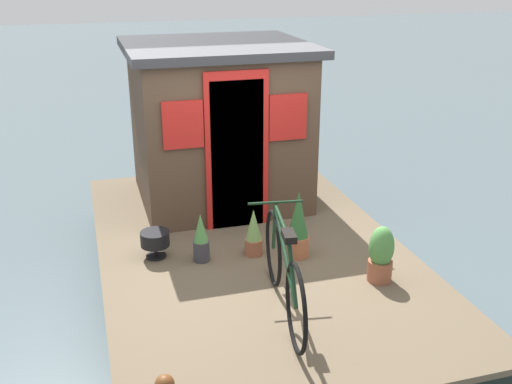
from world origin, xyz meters
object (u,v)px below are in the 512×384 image
(potted_plant_succulent, at_px, (201,239))
(houseboat_cabin, at_px, (218,123))
(charcoal_grill, at_px, (155,240))
(potted_plant_sage, at_px, (298,226))
(bicycle, at_px, (284,271))
(potted_plant_fern, at_px, (381,255))
(potted_plant_geranium, at_px, (254,233))

(potted_plant_succulent, bearing_deg, houseboat_cabin, -19.29)
(charcoal_grill, bearing_deg, potted_plant_sage, -105.36)
(houseboat_cabin, xyz_separation_m, bicycle, (-2.80, 0.08, -0.59))
(potted_plant_succulent, distance_m, charcoal_grill, 0.49)
(potted_plant_sage, relative_size, potted_plant_fern, 1.28)
(potted_plant_geranium, bearing_deg, potted_plant_succulent, 88.26)
(houseboat_cabin, relative_size, bicycle, 1.23)
(houseboat_cabin, relative_size, potted_plant_sage, 3.01)
(houseboat_cabin, distance_m, potted_plant_fern, 2.81)
(charcoal_grill, bearing_deg, potted_plant_fern, -118.54)
(potted_plant_sage, bearing_deg, bicycle, 153.38)
(houseboat_cabin, bearing_deg, potted_plant_succulent, 160.71)
(bicycle, distance_m, potted_plant_geranium, 1.14)
(potted_plant_sage, xyz_separation_m, potted_plant_succulent, (0.18, 0.98, -0.10))
(charcoal_grill, bearing_deg, potted_plant_succulent, -115.68)
(potted_plant_sage, distance_m, potted_plant_geranium, 0.47)
(houseboat_cabin, bearing_deg, potted_plant_sage, -167.58)
(houseboat_cabin, relative_size, potted_plant_fern, 3.84)
(potted_plant_geranium, bearing_deg, houseboat_cabin, -0.90)
(bicycle, bearing_deg, potted_plant_sage, -26.62)
(potted_plant_fern, bearing_deg, charcoal_grill, 61.46)
(bicycle, distance_m, potted_plant_sage, 1.09)
(potted_plant_sage, bearing_deg, houseboat_cabin, 12.42)
(bicycle, xyz_separation_m, charcoal_grill, (1.36, 0.94, -0.21))
(bicycle, bearing_deg, potted_plant_fern, -75.88)
(houseboat_cabin, bearing_deg, charcoal_grill, 144.73)
(potted_plant_succulent, bearing_deg, potted_plant_geranium, -91.74)
(houseboat_cabin, relative_size, charcoal_grill, 7.21)
(potted_plant_sage, xyz_separation_m, potted_plant_fern, (-0.70, -0.58, -0.07))
(potted_plant_sage, distance_m, charcoal_grill, 1.48)
(potted_plant_fern, bearing_deg, bicycle, 104.12)
(houseboat_cabin, relative_size, potted_plant_succulent, 4.18)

